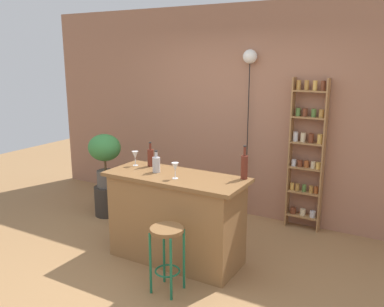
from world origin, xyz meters
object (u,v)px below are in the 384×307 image
potted_plant (105,153)px  wine_glass_left (135,155)px  spice_shelf (307,154)px  bottle_olive_oil (150,157)px  bottle_spirits_clear (244,166)px  wine_glass_center (175,167)px  bar_stool (167,245)px  plant_stool (107,201)px  pendant_globe_light (250,61)px  bottle_soda_blue (156,164)px

potted_plant → wine_glass_left: potted_plant is taller
spice_shelf → bottle_olive_oil: spice_shelf is taller
bottle_spirits_clear → wine_glass_center: bearing=-151.1°
spice_shelf → bottle_spirits_clear: (-0.29, -1.28, 0.10)m
bottle_spirits_clear → wine_glass_center: size_ratio=2.08×
potted_plant → wine_glass_center: (1.56, -0.71, 0.18)m
bottle_olive_oil → bottle_spirits_clear: bottle_spirits_clear is taller
bottle_spirits_clear → bar_stool: bearing=-117.1°
plant_stool → wine_glass_left: bearing=-29.2°
bottle_olive_oil → wine_glass_left: 0.18m
wine_glass_center → pendant_globe_light: 1.94m
potted_plant → bottle_soda_blue: size_ratio=3.08×
potted_plant → bottle_spirits_clear: size_ratio=2.12×
wine_glass_center → bottle_soda_blue: bearing=161.9°
potted_plant → plant_stool: bearing=0.0°
bottle_soda_blue → bottle_olive_oil: bearing=139.1°
bar_stool → pendant_globe_light: size_ratio=0.28×
plant_stool → wine_glass_left: size_ratio=2.49×
bottle_olive_oil → wine_glass_center: bearing=-28.4°
bottle_soda_blue → pendant_globe_light: size_ratio=0.11×
wine_glass_left → wine_glass_center: bearing=-17.1°
potted_plant → bar_stool: bearing=-33.6°
spice_shelf → plant_stool: 2.72m
plant_stool → bar_stool: bearing=-33.6°
bar_stool → wine_glass_center: wine_glass_center is taller
bar_stool → wine_glass_left: bearing=142.1°
potted_plant → wine_glass_center: size_ratio=4.42×
potted_plant → bottle_soda_blue: 1.41m
spice_shelf → pendant_globe_light: 1.36m
spice_shelf → wine_glass_center: size_ratio=11.54×
bottle_soda_blue → wine_glass_center: size_ratio=1.43×
bottle_soda_blue → pendant_globe_light: pendant_globe_light is taller
bottle_spirits_clear → pendant_globe_light: bearing=111.2°
wine_glass_left → wine_glass_center: (0.66, -0.20, 0.00)m
bottle_soda_blue → potted_plant: bearing=154.2°
bottle_olive_oil → wine_glass_center: 0.56m
bottle_olive_oil → bottle_soda_blue: bearing=-40.9°
plant_stool → wine_glass_center: 1.92m
bottle_soda_blue → bottle_spirits_clear: (0.90, 0.23, 0.04)m
spice_shelf → plant_stool: (-2.45, -0.91, -0.77)m
bottle_soda_blue → pendant_globe_light: 1.91m
pendant_globe_light → bottle_soda_blue: bearing=-104.1°
spice_shelf → pendant_globe_light: pendant_globe_light is taller
bottle_olive_oil → plant_stool: bearing=157.5°
spice_shelf → bottle_soda_blue: (-1.18, -1.52, 0.06)m
plant_stool → bottle_spirits_clear: (2.16, -0.38, 0.87)m
spice_shelf → potted_plant: size_ratio=2.61×
bottle_spirits_clear → spice_shelf: bearing=77.4°
bar_stool → wine_glass_left: (-0.85, 0.66, 0.60)m
spice_shelf → bottle_spirits_clear: bearing=-102.6°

